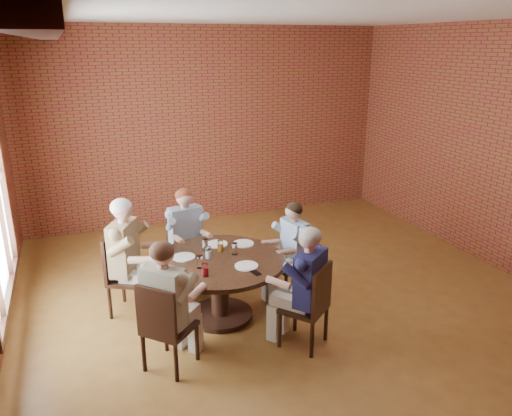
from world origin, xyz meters
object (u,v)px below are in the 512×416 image
object	(u,v)px
dining_table	(220,277)
chair_d	(164,325)
diner_b	(187,238)
diner_e	(304,287)
chair_e	(312,303)
chair_c	(123,271)
smartphone	(255,273)
diner_a	(290,252)
diner_c	(130,257)
diner_d	(168,305)
chair_a	(295,261)
chair_b	(185,247)

from	to	relation	value
dining_table	chair_d	size ratio (longest dim) A/B	1.59
diner_b	diner_e	size ratio (longest dim) A/B	0.98
chair_d	chair_e	world-z (taller)	chair_d
chair_e	diner_e	xyz separation A→B (m)	(-0.05, 0.07, 0.16)
chair_c	smartphone	bearing A→B (deg)	-100.55
dining_table	diner_a	size ratio (longest dim) A/B	1.20
diner_e	diner_c	bearing A→B (deg)	-78.60
diner_a	smartphone	bearing A→B (deg)	-57.11
diner_d	chair_e	bearing A→B (deg)	-141.73
dining_table	chair_c	distance (m)	1.17
diner_d	dining_table	bearing A→B (deg)	-90.00
chair_a	chair_d	distance (m)	2.07
dining_table	diner_c	size ratio (longest dim) A/B	1.06
chair_b	diner_d	bearing A→B (deg)	-116.60
chair_e	diner_e	size ratio (longest dim) A/B	0.70
chair_d	chair_e	xyz separation A→B (m)	(1.53, -0.13, -0.00)
diner_d	chair_a	bearing A→B (deg)	-107.82
chair_a	diner_c	bearing A→B (deg)	-108.93
diner_c	chair_e	distance (m)	2.20
smartphone	diner_b	bearing A→B (deg)	93.06
dining_table	diner_d	xyz separation A→B (m)	(-0.74, -0.72, 0.15)
chair_a	smartphone	distance (m)	1.06
diner_c	diner_e	distance (m)	2.11
diner_b	chair_c	xyz separation A→B (m)	(-0.88, -0.42, -0.13)
diner_a	diner_b	world-z (taller)	diner_b
dining_table	diner_c	xyz separation A→B (m)	(-0.94, 0.51, 0.18)
diner_b	diner_c	distance (m)	0.92
chair_c	diner_d	distance (m)	1.32
chair_a	chair_e	xyz separation A→B (m)	(-0.32, -1.08, 0.02)
dining_table	diner_e	bearing A→B (deg)	-51.33
diner_d	chair_e	distance (m)	1.49
dining_table	chair_d	bearing A→B (deg)	-135.75
diner_c	diner_a	bearing A→B (deg)	-72.03
chair_b	chair_e	xyz separation A→B (m)	(0.89, -1.97, 0.01)
chair_a	chair_d	world-z (taller)	chair_d
chair_c	diner_e	size ratio (longest dim) A/B	0.73
chair_c	diner_c	size ratio (longest dim) A/B	0.69
diner_b	chair_d	bearing A→B (deg)	-119.02
dining_table	chair_b	xyz separation A→B (m)	(-0.16, 1.06, -0.02)
chair_d	diner_e	distance (m)	1.48
diner_a	diner_d	bearing A→B (deg)	-72.05
diner_b	diner_d	distance (m)	1.79
chair_d	diner_d	size ratio (longest dim) A/B	0.70
chair_e	diner_b	bearing A→B (deg)	-103.74
diner_a	chair_e	bearing A→B (deg)	-21.98
diner_e	chair_b	bearing A→B (deg)	-104.97
chair_c	chair_e	distance (m)	2.29
diner_a	smartphone	world-z (taller)	diner_a
diner_a	diner_d	size ratio (longest dim) A/B	0.93
chair_b	smartphone	distance (m)	1.62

